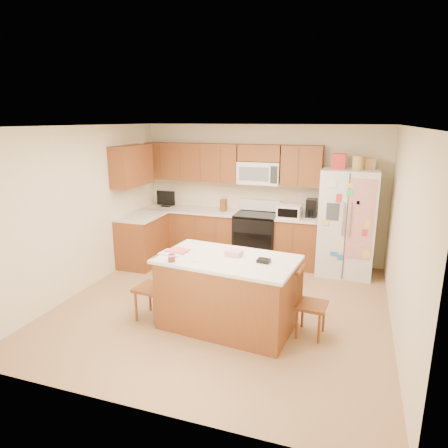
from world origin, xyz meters
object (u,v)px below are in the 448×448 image
(refrigerator, at_px, (347,221))
(island, at_px, (227,292))
(windsor_chair_back, at_px, (239,279))
(windsor_chair_right, at_px, (310,304))
(stove, at_px, (257,237))
(windsor_chair_left, at_px, (153,287))

(refrigerator, relative_size, island, 1.14)
(windsor_chair_back, bearing_deg, island, -87.80)
(windsor_chair_right, bearing_deg, windsor_chair_back, 154.74)
(stove, relative_size, windsor_chair_back, 1.32)
(stove, height_order, refrigerator, refrigerator)
(refrigerator, height_order, windsor_chair_left, refrigerator)
(island, height_order, windsor_chair_right, island)
(windsor_chair_back, xyz_separation_m, windsor_chair_right, (1.04, -0.49, 0.00))
(stove, xyz_separation_m, windsor_chair_left, (-0.76, -2.58, -0.03))
(windsor_chair_right, bearing_deg, windsor_chair_left, -173.70)
(island, relative_size, windsor_chair_right, 2.07)
(island, xyz_separation_m, windsor_chair_right, (1.02, 0.11, -0.06))
(refrigerator, bearing_deg, island, -119.03)
(stove, distance_m, refrigerator, 1.63)
(stove, relative_size, island, 0.63)
(island, height_order, windsor_chair_back, island)
(windsor_chair_right, bearing_deg, refrigerator, 82.05)
(windsor_chair_back, height_order, windsor_chair_right, windsor_chair_right)
(refrigerator, relative_size, windsor_chair_back, 2.38)
(island, bearing_deg, windsor_chair_left, -173.66)
(windsor_chair_back, bearing_deg, windsor_chair_right, -25.26)
(refrigerator, bearing_deg, stove, 177.70)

